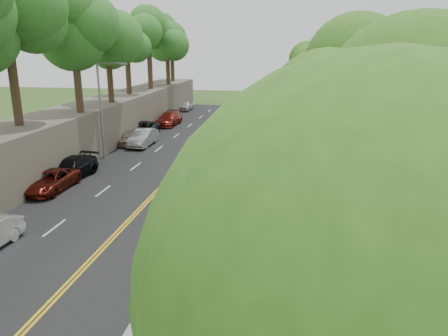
# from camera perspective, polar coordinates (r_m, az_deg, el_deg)

# --- Properties ---
(ground) EXTENTS (140.00, 140.00, 0.00)m
(ground) POSITION_cam_1_polar(r_m,az_deg,el_deg) (22.09, -4.71, -9.11)
(ground) COLOR #33511E
(ground) RESTS_ON ground
(road) EXTENTS (11.20, 66.00, 0.04)m
(road) POSITION_cam_1_polar(r_m,az_deg,el_deg) (37.11, -7.26, 1.30)
(road) COLOR black
(road) RESTS_ON ground
(sidewalk) EXTENTS (4.20, 66.00, 0.05)m
(sidewalk) POSITION_cam_1_polar(r_m,az_deg,el_deg) (35.71, 5.07, 0.78)
(sidewalk) COLOR gray
(sidewalk) RESTS_ON ground
(jersey_barrier) EXTENTS (0.42, 66.00, 0.60)m
(jersey_barrier) POSITION_cam_1_polar(r_m,az_deg,el_deg) (35.87, 1.42, 1.37)
(jersey_barrier) COLOR #B0E026
(jersey_barrier) RESTS_ON ground
(rock_embankment) EXTENTS (5.00, 66.00, 4.00)m
(rock_embankment) POSITION_cam_1_polar(r_m,az_deg,el_deg) (39.73, -18.67, 4.48)
(rock_embankment) COLOR #595147
(rock_embankment) RESTS_ON ground
(chainlink_fence) EXTENTS (0.04, 66.00, 2.00)m
(chainlink_fence) POSITION_cam_1_polar(r_m,az_deg,el_deg) (35.38, 8.51, 2.16)
(chainlink_fence) COLOR slate
(chainlink_fence) RESTS_ON ground
(trees_embankment) EXTENTS (6.40, 66.00, 13.00)m
(trees_embankment) POSITION_cam_1_polar(r_m,az_deg,el_deg) (38.82, -19.15, 16.85)
(trees_embankment) COLOR #3B862E
(trees_embankment) RESTS_ON rock_embankment
(trees_fenceside) EXTENTS (7.00, 66.00, 14.00)m
(trees_fenceside) POSITION_cam_1_polar(r_m,az_deg,el_deg) (34.52, 12.91, 11.69)
(trees_fenceside) COLOR #468726
(trees_fenceside) RESTS_ON ground
(streetlight) EXTENTS (2.52, 0.22, 8.00)m
(streetlight) POSITION_cam_1_polar(r_m,az_deg,el_deg) (37.09, -15.55, 8.11)
(streetlight) COLOR gray
(streetlight) RESTS_ON ground
(signpost) EXTENTS (0.62, 0.09, 3.10)m
(signpost) POSITION_cam_1_polar(r_m,az_deg,el_deg) (18.38, -3.91, -7.74)
(signpost) COLOR gray
(signpost) RESTS_ON sidewalk
(construction_barrel) EXTENTS (0.60, 0.60, 0.98)m
(construction_barrel) POSITION_cam_1_polar(r_m,az_deg,el_deg) (41.52, 6.88, 3.62)
(construction_barrel) COLOR #FE3F00
(construction_barrel) RESTS_ON sidewalk
(concrete_block) EXTENTS (1.30, 1.07, 0.78)m
(concrete_block) POSITION_cam_1_polar(r_m,az_deg,el_deg) (17.80, 5.41, -14.14)
(concrete_block) COLOR gray
(concrete_block) RESTS_ON sidewalk
(car_2) EXTENTS (2.24, 4.79, 1.33)m
(car_2) POSITION_cam_1_polar(r_m,az_deg,el_deg) (30.66, -21.74, -1.57)
(car_2) COLOR #5F170F
(car_2) RESTS_ON road
(car_3) EXTENTS (2.60, 5.33, 1.49)m
(car_3) POSITION_cam_1_polar(r_m,az_deg,el_deg) (32.79, -19.46, -0.09)
(car_3) COLOR black
(car_3) RESTS_ON road
(car_4) EXTENTS (1.98, 4.08, 1.34)m
(car_4) POSITION_cam_1_polar(r_m,az_deg,el_deg) (42.49, -12.11, 3.90)
(car_4) COLOR tan
(car_4) RESTS_ON road
(car_5) EXTENTS (1.67, 4.73, 1.56)m
(car_5) POSITION_cam_1_polar(r_m,az_deg,el_deg) (41.77, -10.53, 3.93)
(car_5) COLOR #A1A5A8
(car_5) RESTS_ON road
(car_6) EXTENTS (2.47, 5.22, 1.44)m
(car_6) POSITION_cam_1_polar(r_m,az_deg,el_deg) (46.39, -10.53, 5.05)
(car_6) COLOR black
(car_6) RESTS_ON road
(car_7) EXTENTS (2.26, 5.32, 1.53)m
(car_7) POSITION_cam_1_polar(r_m,az_deg,el_deg) (51.92, -7.23, 6.39)
(car_7) COLOR maroon
(car_7) RESTS_ON road
(car_8) EXTENTS (1.66, 4.07, 1.39)m
(car_8) POSITION_cam_1_polar(r_m,az_deg,el_deg) (63.54, -5.02, 8.13)
(car_8) COLOR #BCBCC0
(car_8) RESTS_ON road
(painter_0) EXTENTS (0.86, 1.02, 1.78)m
(painter_0) POSITION_cam_1_polar(r_m,az_deg,el_deg) (22.33, -0.51, -6.14)
(painter_0) COLOR gold
(painter_0) RESTS_ON sidewalk
(painter_1) EXTENTS (0.39, 0.59, 1.60)m
(painter_1) POSITION_cam_1_polar(r_m,az_deg,el_deg) (22.39, -0.94, -6.33)
(painter_1) COLOR white
(painter_1) RESTS_ON sidewalk
(painter_2) EXTENTS (0.96, 1.07, 1.81)m
(painter_2) POSITION_cam_1_polar(r_m,az_deg,el_deg) (28.49, 0.34, -1.14)
(painter_2) COLOR black
(painter_2) RESTS_ON sidewalk
(painter_3) EXTENTS (0.78, 1.26, 1.87)m
(painter_3) POSITION_cam_1_polar(r_m,az_deg,el_deg) (27.17, 0.21, -1.94)
(painter_3) COLOR brown
(painter_3) RESTS_ON sidewalk
(person_far) EXTENTS (0.98, 0.70, 1.55)m
(person_far) POSITION_cam_1_polar(r_m,az_deg,el_deg) (42.51, 7.77, 4.27)
(person_far) COLOR black
(person_far) RESTS_ON sidewalk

